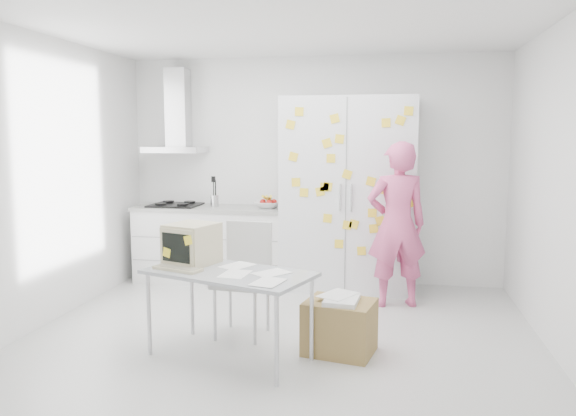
% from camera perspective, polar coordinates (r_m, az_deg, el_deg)
% --- Properties ---
extents(floor, '(4.50, 4.00, 0.02)m').
position_cam_1_polar(floor, '(5.13, -0.65, -12.93)').
color(floor, silver).
rests_on(floor, ground).
extents(walls, '(4.52, 4.01, 2.70)m').
position_cam_1_polar(walls, '(5.54, 0.75, 3.02)').
color(walls, white).
rests_on(walls, ground).
extents(ceiling, '(4.50, 4.00, 0.02)m').
position_cam_1_polar(ceiling, '(4.90, -0.70, 18.31)').
color(ceiling, white).
rests_on(ceiling, walls).
extents(counter_run, '(1.84, 0.63, 1.28)m').
position_cam_1_polar(counter_run, '(6.89, -7.77, -3.56)').
color(counter_run, white).
rests_on(counter_run, ground).
extents(range_hood, '(0.70, 0.48, 1.01)m').
position_cam_1_polar(range_hood, '(7.05, -11.17, 8.77)').
color(range_hood, silver).
rests_on(range_hood, walls).
extents(tall_cabinet, '(1.50, 0.68, 2.20)m').
position_cam_1_polar(tall_cabinet, '(6.45, 6.12, 1.37)').
color(tall_cabinet, silver).
rests_on(tall_cabinet, ground).
extents(person, '(0.71, 0.56, 1.71)m').
position_cam_1_polar(person, '(5.89, 10.99, -1.68)').
color(person, '#DC558A').
rests_on(person, ground).
extents(desk, '(1.45, 1.05, 1.04)m').
position_cam_1_polar(desk, '(4.64, -8.48, -4.87)').
color(desk, '#A2A6AC').
rests_on(desk, ground).
extents(chair, '(0.49, 0.49, 1.00)m').
position_cam_1_polar(chair, '(5.06, -4.41, -6.43)').
color(chair, beige).
rests_on(chair, ground).
extents(cardboard_box, '(0.62, 0.53, 0.48)m').
position_cam_1_polar(cardboard_box, '(4.70, 5.27, -11.84)').
color(cardboard_box, olive).
rests_on(cardboard_box, ground).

